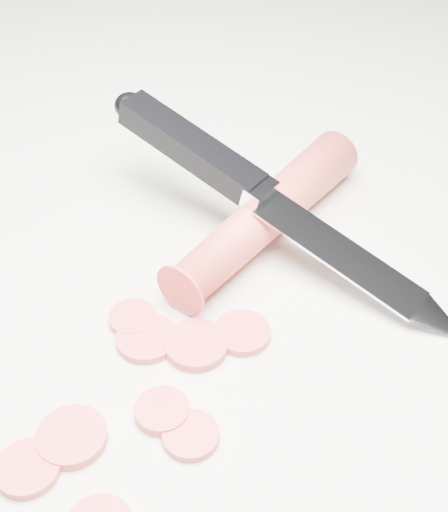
# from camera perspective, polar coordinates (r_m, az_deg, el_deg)

# --- Properties ---
(ground) EXTENTS (2.40, 2.40, 0.00)m
(ground) POSITION_cam_1_polar(r_m,az_deg,el_deg) (0.46, -0.17, -5.67)
(ground) COLOR silver
(ground) RESTS_ON ground
(carrot) EXTENTS (0.11, 0.19, 0.03)m
(carrot) POSITION_cam_1_polar(r_m,az_deg,el_deg) (0.52, 3.48, 3.37)
(carrot) COLOR red
(carrot) RESTS_ON ground
(carrot_slice_0) EXTENTS (0.03, 0.03, 0.01)m
(carrot_slice_0) POSITION_cam_1_polar(r_m,az_deg,el_deg) (0.47, -7.27, -4.99)
(carrot_slice_0) COLOR #DC3B3B
(carrot_slice_0) RESTS_ON ground
(carrot_slice_1) EXTENTS (0.04, 0.04, 0.01)m
(carrot_slice_1) POSITION_cam_1_polar(r_m,az_deg,el_deg) (0.45, -6.20, -6.58)
(carrot_slice_1) COLOR #DC3B3B
(carrot_slice_1) RESTS_ON ground
(carrot_slice_2) EXTENTS (0.03, 0.03, 0.01)m
(carrot_slice_2) POSITION_cam_1_polar(r_m,az_deg,el_deg) (0.41, -2.68, -14.15)
(carrot_slice_2) COLOR #DC3B3B
(carrot_slice_2) RESTS_ON ground
(carrot_slice_3) EXTENTS (0.03, 0.03, 0.01)m
(carrot_slice_3) POSITION_cam_1_polar(r_m,az_deg,el_deg) (0.42, -4.98, -12.26)
(carrot_slice_3) COLOR #DC3B3B
(carrot_slice_3) RESTS_ON ground
(carrot_slice_4) EXTENTS (0.04, 0.04, 0.01)m
(carrot_slice_4) POSITION_cam_1_polar(r_m,az_deg,el_deg) (0.45, 1.46, -6.17)
(carrot_slice_4) COLOR #DC3B3B
(carrot_slice_4) RESTS_ON ground
(carrot_slice_5) EXTENTS (0.04, 0.04, 0.01)m
(carrot_slice_5) POSITION_cam_1_polar(r_m,az_deg,el_deg) (0.45, -2.23, -7.12)
(carrot_slice_5) COLOR #DC3B3B
(carrot_slice_5) RESTS_ON ground
(carrot_slice_7) EXTENTS (0.04, 0.04, 0.01)m
(carrot_slice_7) POSITION_cam_1_polar(r_m,az_deg,el_deg) (0.41, -15.42, -16.06)
(carrot_slice_7) COLOR #DC3B3B
(carrot_slice_7) RESTS_ON ground
(carrot_slice_8) EXTENTS (0.04, 0.04, 0.01)m
(carrot_slice_8) POSITION_cam_1_polar(r_m,az_deg,el_deg) (0.42, -12.09, -13.97)
(carrot_slice_8) COLOR #DC3B3B
(carrot_slice_8) RESTS_ON ground
(kitchen_knife) EXTENTS (0.29, 0.15, 0.08)m
(kitchen_knife) POSITION_cam_1_polar(r_m,az_deg,el_deg) (0.49, 4.49, 4.27)
(kitchen_knife) COLOR silver
(kitchen_knife) RESTS_ON ground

